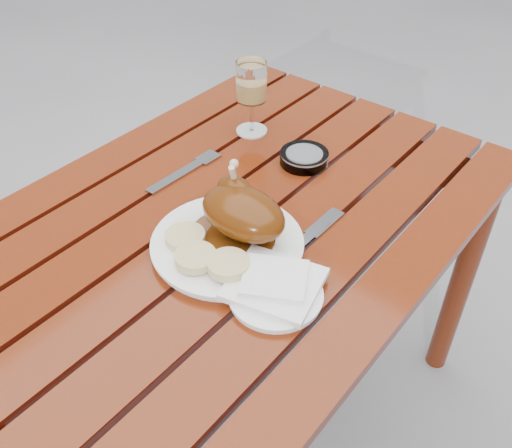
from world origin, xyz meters
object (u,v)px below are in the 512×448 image
(wine_glass, at_px, (252,98))
(side_plate, at_px, (275,295))
(table, at_px, (232,336))
(dinner_plate, at_px, (227,244))
(ashtray, at_px, (304,158))

(wine_glass, distance_m, side_plate, 0.55)
(table, xyz_separation_m, dinner_plate, (0.06, -0.07, 0.38))
(table, height_order, ashtray, ashtray)
(wine_glass, xyz_separation_m, side_plate, (0.38, -0.40, -0.08))
(table, xyz_separation_m, side_plate, (0.21, -0.11, 0.38))
(dinner_plate, xyz_separation_m, side_plate, (0.15, -0.04, -0.00))
(dinner_plate, bearing_deg, table, 131.93)
(dinner_plate, relative_size, ashtray, 2.62)
(dinner_plate, distance_m, wine_glass, 0.43)
(ashtray, bearing_deg, wine_glass, 169.80)
(table, relative_size, side_plate, 7.37)
(side_plate, height_order, ashtray, ashtray)
(side_plate, bearing_deg, wine_glass, 133.41)
(ashtray, bearing_deg, side_plate, -61.45)
(table, bearing_deg, ashtray, 87.96)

